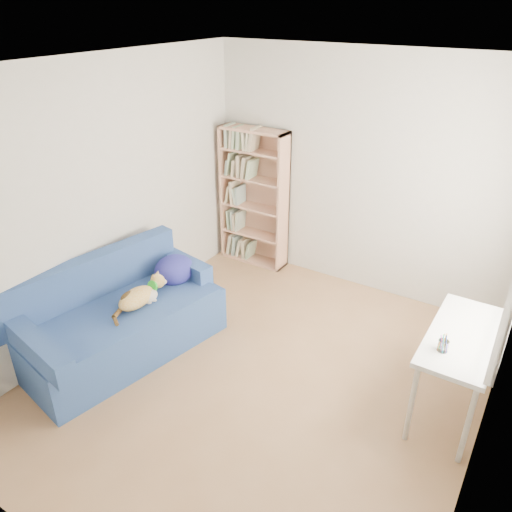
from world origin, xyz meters
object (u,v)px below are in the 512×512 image
Objects in this scene: bookshelf at (254,203)px; desk at (462,344)px; sofa at (122,318)px; pen_cup at (443,345)px.

bookshelf is 1.56× the size of desk.
sofa is 2.95m from desk.
bookshelf is at bearing 153.52° from desk.
sofa is 1.85× the size of desk.
bookshelf reaches higher than desk.
pen_cup is (2.72, 0.54, 0.46)m from sofa.
bookshelf is 11.60× the size of pen_cup.
sofa is at bearing -92.06° from bookshelf.
desk is 7.42× the size of pen_cup.
sofa is at bearing -163.75° from desk.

